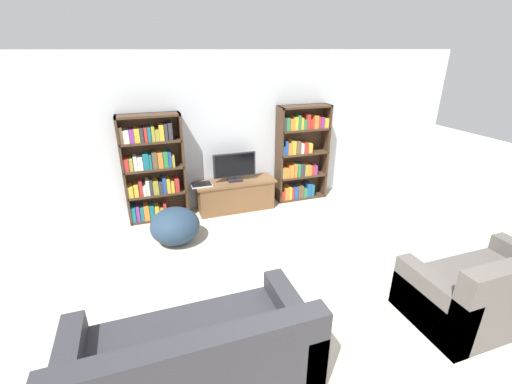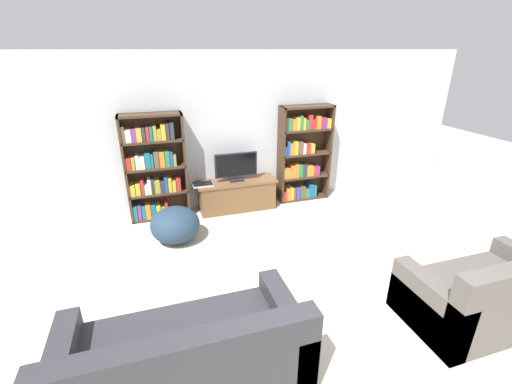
{
  "view_description": "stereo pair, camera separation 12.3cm",
  "coord_description": "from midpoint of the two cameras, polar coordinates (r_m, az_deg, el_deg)",
  "views": [
    {
      "loc": [
        -1.51,
        -1.32,
        2.61
      ],
      "look_at": [
        -0.02,
        2.97,
        0.7
      ],
      "focal_mm": 24.0,
      "sensor_mm": 36.0,
      "label": 1
    },
    {
      "loc": [
        -1.4,
        -1.36,
        2.61
      ],
      "look_at": [
        -0.02,
        2.97,
        0.7
      ],
      "focal_mm": 24.0,
      "sensor_mm": 36.0,
      "label": 2
    }
  ],
  "objects": [
    {
      "name": "television",
      "position": [
        5.77,
        -2.73,
        4.31
      ],
      "size": [
        0.73,
        0.16,
        0.49
      ],
      "color": "black",
      "rests_on": "tv_stand"
    },
    {
      "name": "wall_back",
      "position": [
        5.9,
        -3.0,
        9.94
      ],
      "size": [
        8.8,
        0.06,
        2.6
      ],
      "color": "silver",
      "rests_on": "ground_plane"
    },
    {
      "name": "bookshelf_right",
      "position": [
        6.26,
        8.22,
        6.12
      ],
      "size": [
        0.94,
        0.3,
        1.72
      ],
      "color": "#422D1E",
      "rests_on": "ground_plane"
    },
    {
      "name": "laptop",
      "position": [
        5.72,
        -8.26,
        1.29
      ],
      "size": [
        0.34,
        0.24,
        0.03
      ],
      "color": "silver",
      "rests_on": "tv_stand"
    },
    {
      "name": "couch_right_sofa",
      "position": [
        4.34,
        34.59,
        -14.13
      ],
      "size": [
        1.55,
        0.88,
        0.89
      ],
      "color": "#56514C",
      "rests_on": "ground_plane"
    },
    {
      "name": "beanbag_ottoman",
      "position": [
        5.09,
        -12.64,
        -5.35
      ],
      "size": [
        0.7,
        0.7,
        0.52
      ],
      "primitive_type": "ellipsoid",
      "color": "#23384C",
      "rests_on": "ground_plane"
    },
    {
      "name": "tv_stand",
      "position": [
        5.95,
        -2.61,
        -0.46
      ],
      "size": [
        1.37,
        0.45,
        0.52
      ],
      "color": "brown",
      "rests_on": "ground_plane"
    },
    {
      "name": "bookshelf_left",
      "position": [
        5.67,
        -16.08,
        3.79
      ],
      "size": [
        0.94,
        0.3,
        1.72
      ],
      "color": "#422D1E",
      "rests_on": "ground_plane"
    },
    {
      "name": "couch_left_sectional",
      "position": [
        3.13,
        -10.45,
        -25.82
      ],
      "size": [
        1.95,
        0.95,
        0.84
      ],
      "color": "#2D2D33",
      "rests_on": "ground_plane"
    },
    {
      "name": "area_rug",
      "position": [
        4.56,
        7.67,
        -12.24
      ],
      "size": [
        1.81,
        1.56,
        0.02
      ],
      "color": "beige",
      "rests_on": "ground_plane"
    }
  ]
}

